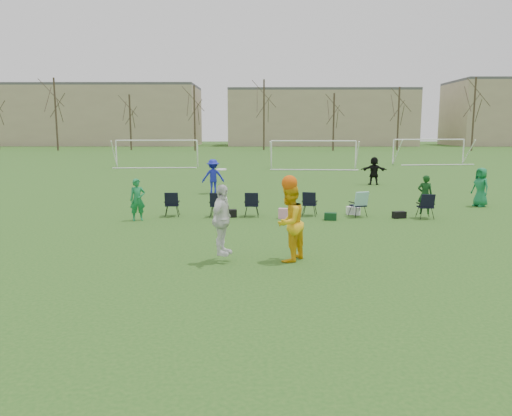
{
  "coord_description": "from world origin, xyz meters",
  "views": [
    {
      "loc": [
        -0.62,
        -11.49,
        3.41
      ],
      "look_at": [
        -0.73,
        2.13,
        1.25
      ],
      "focal_mm": 35.0,
      "sensor_mm": 36.0,
      "label": 1
    }
  ],
  "objects_px": {
    "fielder_green_near": "(137,200)",
    "fielder_blue": "(213,176)",
    "center_contest": "(265,221)",
    "goal_mid": "(313,146)",
    "goal_left": "(157,146)",
    "fielder_green_far": "(481,187)",
    "goal_right": "(429,144)",
    "fielder_black": "(374,171)"
  },
  "relations": [
    {
      "from": "fielder_black",
      "to": "goal_mid",
      "type": "relative_size",
      "value": 0.23
    },
    {
      "from": "fielder_green_far",
      "to": "goal_left",
      "type": "height_order",
      "value": "goal_left"
    },
    {
      "from": "goal_left",
      "to": "goal_right",
      "type": "xyz_separation_m",
      "value": [
        26.0,
        4.0,
        0.0
      ]
    },
    {
      "from": "goal_right",
      "to": "goal_mid",
      "type": "bearing_deg",
      "value": -161.43
    },
    {
      "from": "center_contest",
      "to": "goal_right",
      "type": "bearing_deg",
      "value": 65.9
    },
    {
      "from": "fielder_green_far",
      "to": "center_contest",
      "type": "xyz_separation_m",
      "value": [
        -9.66,
        -9.42,
        0.21
      ]
    },
    {
      "from": "fielder_green_near",
      "to": "goal_left",
      "type": "height_order",
      "value": "goal_left"
    },
    {
      "from": "fielder_black",
      "to": "goal_left",
      "type": "height_order",
      "value": "goal_left"
    },
    {
      "from": "fielder_green_near",
      "to": "goal_left",
      "type": "distance_m",
      "value": 27.45
    },
    {
      "from": "goal_mid",
      "to": "fielder_green_near",
      "type": "bearing_deg",
      "value": -106.24
    },
    {
      "from": "fielder_blue",
      "to": "center_contest",
      "type": "height_order",
      "value": "center_contest"
    },
    {
      "from": "center_contest",
      "to": "goal_mid",
      "type": "height_order",
      "value": "goal_mid"
    },
    {
      "from": "fielder_green_far",
      "to": "center_contest",
      "type": "height_order",
      "value": "center_contest"
    },
    {
      "from": "fielder_blue",
      "to": "goal_right",
      "type": "xyz_separation_m",
      "value": [
        19.13,
        22.98,
        1.01
      ]
    },
    {
      "from": "fielder_green_near",
      "to": "fielder_blue",
      "type": "distance_m",
      "value": 8.3
    },
    {
      "from": "fielder_green_far",
      "to": "goal_mid",
      "type": "distance_m",
      "value": 22.07
    },
    {
      "from": "fielder_blue",
      "to": "goal_left",
      "type": "distance_m",
      "value": 20.21
    },
    {
      "from": "fielder_green_far",
      "to": "fielder_blue",
      "type": "bearing_deg",
      "value": -134.76
    },
    {
      "from": "center_contest",
      "to": "goal_left",
      "type": "xyz_separation_m",
      "value": [
        -9.52,
        32.85,
        0.85
      ]
    },
    {
      "from": "goal_mid",
      "to": "center_contest",
      "type": "bearing_deg",
      "value": -94.27
    },
    {
      "from": "goal_left",
      "to": "goal_right",
      "type": "relative_size",
      "value": 1.01
    },
    {
      "from": "fielder_green_far",
      "to": "goal_right",
      "type": "relative_size",
      "value": 0.24
    },
    {
      "from": "fielder_green_far",
      "to": "goal_right",
      "type": "height_order",
      "value": "goal_right"
    },
    {
      "from": "fielder_green_near",
      "to": "goal_mid",
      "type": "distance_m",
      "value": 26.68
    },
    {
      "from": "fielder_blue",
      "to": "fielder_black",
      "type": "relative_size",
      "value": 1.06
    },
    {
      "from": "fielder_blue",
      "to": "fielder_black",
      "type": "distance_m",
      "value": 10.51
    },
    {
      "from": "goal_left",
      "to": "fielder_green_near",
      "type": "bearing_deg",
      "value": -84.97
    },
    {
      "from": "fielder_black",
      "to": "goal_mid",
      "type": "distance_m",
      "value": 12.89
    },
    {
      "from": "fielder_blue",
      "to": "goal_mid",
      "type": "relative_size",
      "value": 0.25
    },
    {
      "from": "center_contest",
      "to": "goal_right",
      "type": "xyz_separation_m",
      "value": [
        16.48,
        36.85,
        0.85
      ]
    },
    {
      "from": "fielder_blue",
      "to": "center_contest",
      "type": "relative_size",
      "value": 0.68
    },
    {
      "from": "fielder_green_far",
      "to": "goal_right",
      "type": "xyz_separation_m",
      "value": [
        6.82,
        27.43,
        1.06
      ]
    },
    {
      "from": "center_contest",
      "to": "goal_right",
      "type": "height_order",
      "value": "goal_right"
    },
    {
      "from": "fielder_blue",
      "to": "goal_left",
      "type": "xyz_separation_m",
      "value": [
        -6.87,
        18.98,
        1.01
      ]
    },
    {
      "from": "fielder_green_near",
      "to": "goal_mid",
      "type": "height_order",
      "value": "goal_mid"
    },
    {
      "from": "fielder_black",
      "to": "goal_right",
      "type": "relative_size",
      "value": 0.23
    },
    {
      "from": "fielder_green_near",
      "to": "goal_right",
      "type": "xyz_separation_m",
      "value": [
        21.22,
        31.01,
        1.13
      ]
    },
    {
      "from": "center_contest",
      "to": "goal_mid",
      "type": "relative_size",
      "value": 0.36
    },
    {
      "from": "fielder_black",
      "to": "fielder_green_near",
      "type": "bearing_deg",
      "value": 54.2
    },
    {
      "from": "fielder_green_near",
      "to": "fielder_black",
      "type": "distance_m",
      "value": 17.02
    },
    {
      "from": "fielder_blue",
      "to": "goal_right",
      "type": "relative_size",
      "value": 0.25
    },
    {
      "from": "goal_left",
      "to": "goal_mid",
      "type": "bearing_deg",
      "value": -13.13
    }
  ]
}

